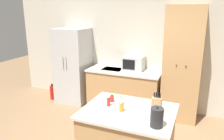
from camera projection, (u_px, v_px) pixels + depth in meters
wall_back at (157, 52)px, 4.75m from camera, size 7.20×0.06×2.60m
refrigerator at (73, 66)px, 5.24m from camera, size 0.74×0.69×1.77m
back_counter at (124, 89)px, 4.89m from camera, size 1.61×0.68×0.90m
pantry_cabinet at (182, 65)px, 4.30m from camera, size 0.71×0.59×2.27m
microwave at (134, 63)px, 4.77m from camera, size 0.45×0.37×0.30m
knife_block at (157, 105)px, 2.71m from camera, size 0.12×0.08×0.29m
spice_bottle_tall_dark at (108, 101)px, 2.93m from camera, size 0.05×0.05×0.15m
spice_bottle_short_red at (121, 100)px, 2.97m from camera, size 0.04×0.04×0.13m
spice_bottle_amber_oil at (121, 106)px, 2.77m from camera, size 0.06×0.06×0.15m
spice_bottle_green_herb at (112, 98)px, 3.07m from camera, size 0.06×0.06×0.11m
kettle at (157, 117)px, 2.40m from camera, size 0.15×0.15×0.25m
fire_extinguisher at (53, 92)px, 5.48m from camera, size 0.13×0.13×0.40m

